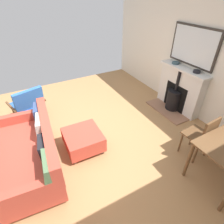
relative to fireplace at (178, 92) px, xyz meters
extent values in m
cube|color=#A87A4C|center=(2.62, -0.02, -0.47)|extent=(5.66, 5.70, 0.01)
cube|color=silver|center=(-0.22, -0.02, 0.94)|extent=(0.12, 5.70, 2.81)
cube|color=#93664C|center=(0.28, 0.00, -0.45)|extent=(0.41, 1.10, 0.03)
cube|color=silver|center=(-0.04, 0.00, 0.03)|extent=(0.23, 1.16, 1.00)
cube|color=black|center=(0.06, 0.00, -0.12)|extent=(0.06, 0.62, 0.63)
cylinder|color=black|center=(0.10, 0.00, -0.20)|extent=(0.34, 0.34, 0.47)
cylinder|color=black|center=(0.10, 0.00, 0.04)|extent=(0.36, 0.36, 0.02)
cylinder|color=black|center=(0.10, 0.00, 0.29)|extent=(0.07, 0.07, 0.48)
cube|color=silver|center=(-0.01, 0.00, 0.56)|extent=(0.28, 1.24, 0.05)
cube|color=#2D2823|center=(-0.13, 0.00, 1.04)|extent=(0.04, 1.14, 0.80)
cube|color=silver|center=(-0.11, 0.00, 1.04)|extent=(0.01, 1.06, 0.72)
cylinder|color=#334C56|center=(-0.04, -0.29, 0.61)|extent=(0.17, 0.17, 0.04)
torus|color=#334C56|center=(-0.04, -0.29, 0.63)|extent=(0.17, 0.17, 0.01)
cylinder|color=black|center=(-0.04, 0.30, 0.61)|extent=(0.14, 0.14, 0.05)
torus|color=black|center=(-0.04, 0.30, 0.63)|extent=(0.15, 0.15, 0.01)
cylinder|color=#B2B2B7|center=(3.76, -0.60, -0.42)|extent=(0.04, 0.04, 0.10)
cylinder|color=#B2B2B7|center=(3.90, 0.91, -0.42)|extent=(0.04, 0.04, 0.10)
cylinder|color=#B2B2B7|center=(3.04, -0.54, -0.42)|extent=(0.04, 0.04, 0.10)
cylinder|color=#B2B2B7|center=(3.18, 0.97, -0.42)|extent=(0.04, 0.04, 0.10)
cube|color=#B74233|center=(3.47, 0.19, -0.21)|extent=(1.06, 1.86, 0.31)
cube|color=#B74233|center=(3.08, 0.22, 0.14)|extent=(0.30, 1.79, 0.39)
cube|color=#B74233|center=(3.40, -0.64, 0.03)|extent=(0.87, 0.19, 0.18)
cube|color=#B74233|center=(3.54, 1.02, 0.03)|extent=(0.87, 0.19, 0.18)
cube|color=#334775|center=(3.12, -0.45, 0.11)|extent=(0.18, 0.38, 0.37)
cube|color=beige|center=(3.16, -0.03, 0.12)|extent=(0.21, 0.40, 0.39)
cube|color=black|center=(3.20, 0.47, 0.10)|extent=(0.18, 0.36, 0.34)
cube|color=#4C6B47|center=(3.24, 0.90, 0.13)|extent=(0.20, 0.42, 0.42)
cylinder|color=#B2B2B7|center=(2.77, -0.07, -0.42)|extent=(0.03, 0.03, 0.09)
cylinder|color=#B2B2B7|center=(2.79, 0.46, -0.42)|extent=(0.03, 0.03, 0.09)
cylinder|color=#B2B2B7|center=(2.25, -0.05, -0.42)|extent=(0.03, 0.03, 0.09)
cylinder|color=#B2B2B7|center=(2.27, 0.48, -0.42)|extent=(0.03, 0.03, 0.09)
cube|color=#B74233|center=(2.52, 0.20, -0.23)|extent=(0.67, 0.69, 0.29)
cube|color=brown|center=(3.08, -1.60, -0.30)|extent=(0.05, 0.05, 0.34)
cube|color=brown|center=(3.57, -1.46, -0.30)|extent=(0.05, 0.05, 0.34)
cube|color=brown|center=(2.95, -1.15, -0.30)|extent=(0.05, 0.05, 0.34)
cube|color=brown|center=(3.44, -1.01, -0.30)|extent=(0.05, 0.05, 0.34)
cube|color=#2D60B2|center=(3.26, -1.31, -0.11)|extent=(0.73, 0.70, 0.08)
cube|color=#2D60B2|center=(3.19, -1.06, 0.14)|extent=(0.61, 0.29, 0.43)
cube|color=brown|center=(2.95, -1.39, -0.02)|extent=(0.19, 0.52, 0.04)
cube|color=brown|center=(3.56, -1.22, -0.02)|extent=(0.19, 0.52, 0.04)
cylinder|color=brown|center=(1.31, 1.53, -0.11)|extent=(0.05, 0.05, 0.71)
cylinder|color=brown|center=(0.68, 1.09, -0.24)|extent=(0.03, 0.03, 0.45)
cylinder|color=brown|center=(1.00, 1.11, -0.24)|extent=(0.03, 0.03, 0.45)
cylinder|color=brown|center=(0.66, 1.41, -0.24)|extent=(0.03, 0.03, 0.45)
cylinder|color=brown|center=(0.98, 1.43, -0.24)|extent=(0.03, 0.03, 0.45)
cube|color=brown|center=(0.83, 1.26, -0.01)|extent=(0.42, 0.42, 0.02)
cube|color=brown|center=(0.82, 1.43, 0.21)|extent=(0.36, 0.06, 0.41)
camera|label=1|loc=(3.21, 2.58, 2.07)|focal=28.91mm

